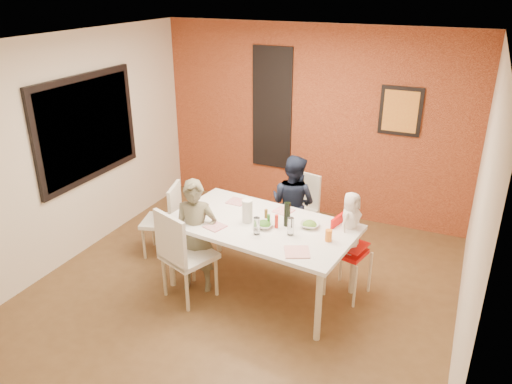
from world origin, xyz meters
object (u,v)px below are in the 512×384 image
at_px(paper_towel_roll, 247,211).
at_px(dining_table, 261,230).
at_px(chair_near, 182,252).
at_px(toddler, 350,222).
at_px(high_chair, 346,248).
at_px(chair_left, 167,216).
at_px(child_far, 293,203).
at_px(chair_far, 300,205).
at_px(child_near, 196,237).
at_px(wine_bottle, 287,214).

bearing_deg(paper_towel_roll, dining_table, 7.39).
height_order(chair_near, toddler, toddler).
height_order(toddler, paper_towel_roll, toddler).
height_order(dining_table, paper_towel_roll, paper_towel_roll).
bearing_deg(high_chair, chair_left, 105.30).
bearing_deg(child_far, chair_far, -82.12).
bearing_deg(paper_towel_roll, chair_left, 167.79).
height_order(chair_near, paper_towel_roll, paper_towel_roll).
bearing_deg(high_chair, child_near, 124.67).
distance_m(chair_near, wine_bottle, 1.18).
bearing_deg(high_chair, paper_towel_roll, 121.80).
height_order(dining_table, toddler, toddler).
relative_size(high_chair, child_near, 0.71).
xyz_separation_m(child_far, paper_towel_roll, (-0.15, -1.03, 0.31)).
height_order(dining_table, chair_left, chair_left).
height_order(chair_far, child_near, child_near).
distance_m(toddler, paper_towel_roll, 1.09).
relative_size(child_near, wine_bottle, 4.94).
bearing_deg(high_chair, wine_bottle, 125.92).
relative_size(chair_left, child_near, 0.72).
height_order(child_far, toddler, child_far).
distance_m(chair_near, paper_towel_roll, 0.82).
xyz_separation_m(child_near, child_far, (0.65, 1.29, -0.02)).
distance_m(chair_far, wine_bottle, 1.29).
bearing_deg(chair_left, child_far, 103.13).
distance_m(child_near, wine_bottle, 1.03).
height_order(dining_table, high_chair, high_chair).
distance_m(chair_left, paper_towel_roll, 1.33).
height_order(chair_far, high_chair, chair_far).
relative_size(chair_far, toddler, 1.38).
relative_size(dining_table, child_near, 1.61).
distance_m(child_far, wine_bottle, 1.03).
height_order(high_chair, child_far, child_far).
height_order(chair_near, chair_left, chair_near).
bearing_deg(chair_near, toddler, -131.51).
height_order(high_chair, child_near, child_near).
bearing_deg(paper_towel_roll, child_near, -153.33).
bearing_deg(chair_near, chair_far, -90.79).
height_order(chair_far, toddler, toddler).
bearing_deg(dining_table, paper_towel_roll, -172.61).
height_order(chair_far, child_far, child_far).
bearing_deg(toddler, chair_near, 134.58).
distance_m(chair_near, chair_left, 1.04).
distance_m(chair_left, child_far, 1.58).
bearing_deg(chair_left, paper_towel_roll, 61.80).
relative_size(high_chair, toddler, 1.38).
distance_m(high_chair, child_near, 1.63).
bearing_deg(chair_left, high_chair, 75.80).
xyz_separation_m(dining_table, paper_towel_roll, (-0.16, -0.02, 0.20)).
bearing_deg(chair_left, dining_table, 63.95).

